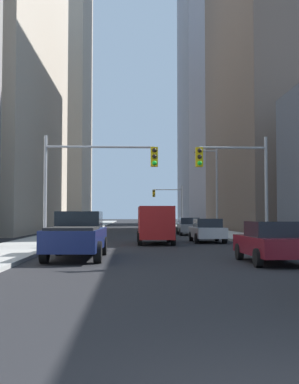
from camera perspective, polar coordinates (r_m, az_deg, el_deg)
name	(u,v)px	position (r m, az deg, el deg)	size (l,w,h in m)	color
sidewalk_left	(81,230)	(54.14, -8.35, -4.55)	(3.47, 160.00, 0.15)	#9E9E99
sidewalk_right	(204,230)	(54.50, 6.67, -4.55)	(3.47, 160.00, 0.15)	#9E9E99
pickup_truck_navy	(77,235)	(19.20, -8.76, -5.21)	(2.20, 5.44, 1.90)	#141E4C
cargo_van_red	(155,223)	(28.72, 0.69, -3.73)	(2.16, 5.22, 2.26)	maroon
sedan_maroon	(272,242)	(17.68, 14.57, -5.88)	(1.95, 4.24, 1.52)	maroon
sedan_silver	(207,230)	(30.45, 7.01, -4.63)	(1.95, 4.23, 1.52)	#B7BABF
sedan_grey	(189,226)	(41.25, 4.81, -4.16)	(1.95, 4.24, 1.52)	slate
traffic_signal_near_left	(96,170)	(25.31, -6.51, 2.64)	(6.09, 0.44, 6.00)	gray
traffic_signal_near_right	(236,172)	(25.87, 10.38, 2.34)	(3.93, 0.44, 6.00)	gray
traffic_signal_far_right	(169,199)	(67.53, 2.37, -0.84)	(4.30, 0.44, 6.00)	gray
street_lamp_right	(213,183)	(41.06, 7.73, 1.05)	(2.02, 0.32, 7.50)	gray
building_left_far_tower	(36,94)	(94.67, -13.59, 11.45)	(19.89, 20.55, 49.89)	#B7A893
building_right_far_highrise	(227,65)	(101.23, 9.43, 14.94)	(18.65, 21.01, 65.11)	#93939E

